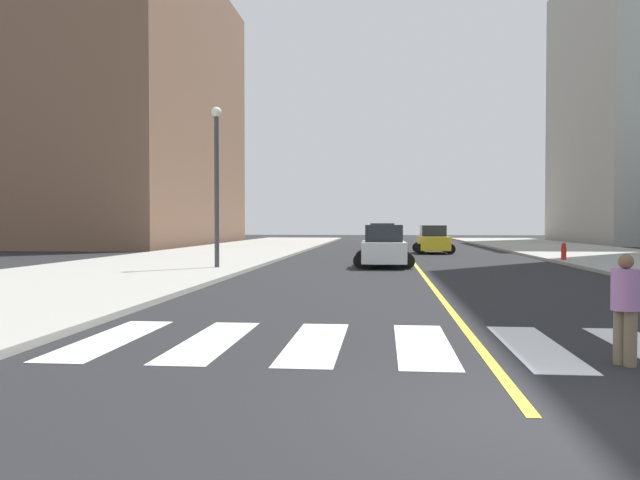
% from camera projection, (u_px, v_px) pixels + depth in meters
% --- Properties ---
extents(ground_plane, '(220.00, 220.00, 0.00)m').
position_uv_depth(ground_plane, '(534.00, 419.00, 6.69)').
color(ground_plane, black).
extents(sidewalk_kerb_west, '(10.00, 120.00, 0.15)m').
position_uv_depth(sidewalk_kerb_west, '(135.00, 269.00, 27.77)').
color(sidewalk_kerb_west, '#9E9B93').
rests_on(sidewalk_kerb_west, ground).
extents(crosswalk_paint, '(13.50, 4.00, 0.01)m').
position_uv_depth(crosswalk_paint, '(478.00, 346.00, 10.66)').
color(crosswalk_paint, silver).
rests_on(crosswalk_paint, ground).
extents(lane_divider_paint, '(0.16, 80.00, 0.01)m').
position_uv_depth(lane_divider_paint, '(405.00, 252.00, 46.48)').
color(lane_divider_paint, yellow).
rests_on(lane_divider_paint, ground).
extents(low_rise_brick_west, '(16.00, 32.00, 26.31)m').
position_uv_depth(low_rise_brick_west, '(129.00, 109.00, 62.80)').
color(low_rise_brick_west, brown).
rests_on(low_rise_brick_west, ground).
extents(car_silver_nearest, '(2.97, 4.66, 2.05)m').
position_uv_depth(car_silver_nearest, '(382.00, 238.00, 48.50)').
color(car_silver_nearest, '#B7B7BC').
rests_on(car_silver_nearest, ground).
extents(car_yellow_second, '(2.72, 4.31, 1.91)m').
position_uv_depth(car_yellow_second, '(433.00, 240.00, 44.07)').
color(car_yellow_second, gold).
rests_on(car_yellow_second, ground).
extents(car_white_third, '(2.79, 4.43, 1.97)m').
position_uv_depth(car_white_third, '(384.00, 247.00, 30.06)').
color(car_white_third, silver).
rests_on(car_white_third, ground).
extents(pedestrian_crossing, '(0.39, 0.39, 1.59)m').
position_uv_depth(pedestrian_crossing, '(625.00, 304.00, 9.18)').
color(pedestrian_crossing, brown).
rests_on(pedestrian_crossing, ground).
extents(fire_hydrant, '(0.26, 0.26, 0.89)m').
position_uv_depth(fire_hydrant, '(564.00, 252.00, 33.42)').
color(fire_hydrant, red).
rests_on(fire_hydrant, sidewalk_kerb_east).
extents(street_lamp, '(0.44, 0.44, 6.87)m').
position_uv_depth(street_lamp, '(217.00, 172.00, 27.65)').
color(street_lamp, '#38383D').
rests_on(street_lamp, sidewalk_kerb_west).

